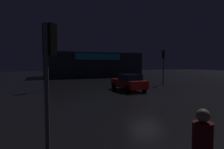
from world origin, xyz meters
TOP-DOWN VIEW (x-y plane):
  - ground_plane at (0.00, 0.00)m, footprint 120.00×120.00m
  - store_building at (3.20, 25.93)m, footprint 18.48×8.48m
  - traffic_signal_main at (6.91, 7.38)m, footprint 0.42×0.42m
  - traffic_signal_cross_left at (-6.68, 6.86)m, footprint 0.42×0.42m
  - traffic_signal_cross_right at (-7.22, -6.45)m, footprint 0.43×0.42m
  - car_near at (0.66, 4.23)m, footprint 2.10×4.35m
  - bollard_kerb_b at (-6.67, 9.39)m, footprint 0.09×0.09m

SIDE VIEW (x-z plane):
  - ground_plane at x=0.00m, z-range 0.00..0.00m
  - bollard_kerb_b at x=-6.67m, z-range 0.00..1.13m
  - car_near at x=0.66m, z-range 0.02..1.58m
  - store_building at x=3.20m, z-range 0.00..4.71m
  - traffic_signal_cross_left at x=-6.68m, z-range 0.81..4.61m
  - traffic_signal_cross_right at x=-7.22m, z-range 0.88..4.56m
  - traffic_signal_main at x=6.91m, z-range 0.95..5.13m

